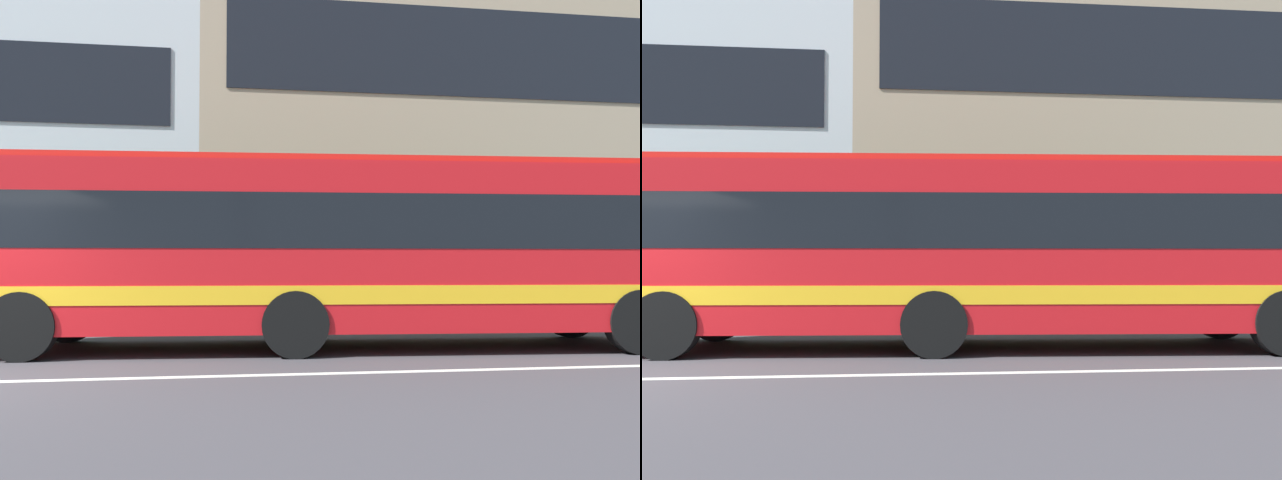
# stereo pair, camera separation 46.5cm
# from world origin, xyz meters

# --- Properties ---
(hedge_row_far) EXTENTS (17.97, 1.10, 0.85)m
(hedge_row_far) POSITION_xyz_m (3.81, 6.39, 0.42)
(hedge_row_far) COLOR #3B6728
(hedge_row_far) RESTS_ON ground_plane
(apartment_block_right) EXTENTS (18.02, 10.17, 12.91)m
(apartment_block_right) POSITION_xyz_m (11.92, 14.52, 6.46)
(apartment_block_right) COLOR tan
(apartment_block_right) RESTS_ON ground_plane
(transit_bus) EXTENTS (11.41, 3.19, 3.08)m
(transit_bus) POSITION_xyz_m (5.43, 2.51, 1.70)
(transit_bus) COLOR red
(transit_bus) RESTS_ON ground_plane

